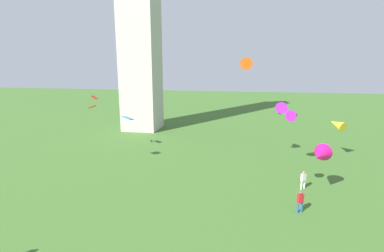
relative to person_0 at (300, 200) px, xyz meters
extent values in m
cube|color=#B7B2A8|center=(-22.03, 25.41, 19.71)|extent=(5.83, 5.83, 41.40)
cylinder|color=#235693|center=(0.17, 0.09, -0.57)|extent=(0.16, 0.16, 0.84)
cylinder|color=#235693|center=(-0.17, -0.09, -0.57)|extent=(0.16, 0.16, 0.84)
cube|color=red|center=(0.00, 0.00, 0.18)|extent=(0.52, 0.45, 0.66)
sphere|color=brown|center=(0.00, 0.00, 0.64)|extent=(0.24, 0.24, 0.24)
cylinder|color=silver|center=(0.88, 4.35, -0.58)|extent=(0.15, 0.15, 0.81)
cylinder|color=silver|center=(1.18, 4.58, -0.58)|extent=(0.15, 0.15, 0.81)
cube|color=silver|center=(1.03, 4.46, 0.14)|extent=(0.50, 0.47, 0.64)
sphere|color=#A37556|center=(1.03, 4.46, 0.58)|extent=(0.24, 0.24, 0.24)
cone|color=yellow|center=(6.37, 14.55, 3.15)|extent=(2.22, 2.37, 1.65)
cube|color=red|center=(-22.44, 10.55, 6.17)|extent=(0.87, 1.15, 0.46)
cone|color=#F1137D|center=(1.86, 3.10, 2.71)|extent=(2.29, 2.54, 1.50)
cone|color=#CE4A11|center=(-4.46, 8.39, 10.15)|extent=(1.29, 1.77, 1.24)
cube|color=#246DBB|center=(-19.49, 13.34, 3.22)|extent=(1.61, 1.40, 0.54)
cube|color=#C75023|center=(-19.79, 5.44, 5.84)|extent=(1.22, 1.36, 0.54)
cone|color=purple|center=(-1.76, 0.78, 6.62)|extent=(0.90, 1.54, 1.43)
cone|color=purple|center=(0.78, 10.24, 4.78)|extent=(1.96, 2.12, 1.29)
camera|label=1|loc=(-4.30, -20.75, 9.93)|focal=26.36mm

